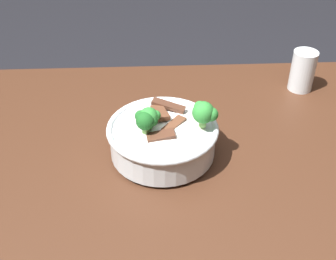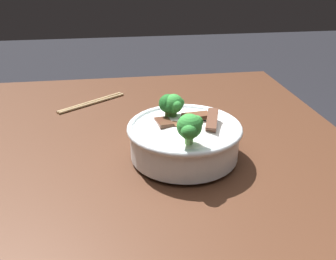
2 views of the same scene
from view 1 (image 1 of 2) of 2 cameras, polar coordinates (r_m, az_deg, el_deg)
name	(u,v)px [view 1 (image 1 of 2)]	position (r m, az deg, el deg)	size (l,w,h in m)	color
dining_table	(187,218)	(0.96, 2.42, -11.23)	(1.20, 0.93, 0.78)	#472819
rice_bowl	(163,135)	(0.90, -0.63, -0.66)	(0.23, 0.23, 0.13)	silver
drinking_glass	(302,73)	(1.17, 16.93, 7.00)	(0.06, 0.06, 0.10)	white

